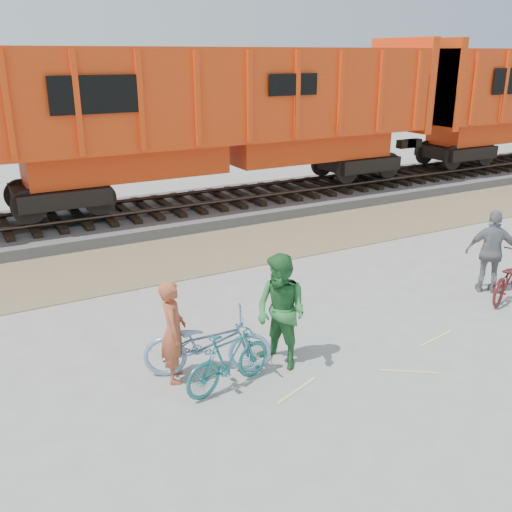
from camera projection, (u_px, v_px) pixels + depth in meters
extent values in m
plane|color=#9E9E99|center=(322.00, 351.00, 9.50)|extent=(120.00, 120.00, 0.00)
cube|color=#887454|center=(194.00, 254.00, 14.04)|extent=(120.00, 3.00, 0.02)
cube|color=slate|center=(147.00, 215.00, 16.88)|extent=(120.00, 4.00, 0.30)
cube|color=black|center=(147.00, 208.00, 16.81)|extent=(0.22, 2.60, 0.12)
cube|color=black|center=(327.00, 185.00, 19.75)|extent=(0.22, 2.60, 0.12)
cylinder|color=#382821|center=(155.00, 210.00, 16.18)|extent=(120.00, 0.12, 0.12)
cylinder|color=#382821|center=(139.00, 199.00, 17.36)|extent=(120.00, 0.12, 0.12)
cube|color=black|center=(226.00, 180.00, 17.80)|extent=(11.20, 2.20, 0.80)
cube|color=red|center=(226.00, 153.00, 17.52)|extent=(11.76, 1.65, 0.90)
cube|color=red|center=(225.00, 94.00, 16.93)|extent=(14.00, 3.00, 2.60)
cube|color=red|center=(401.00, 85.00, 20.00)|extent=(0.30, 3.06, 3.10)
cube|color=black|center=(96.00, 95.00, 13.66)|extent=(2.20, 0.04, 0.90)
cube|color=red|center=(428.00, 84.00, 20.59)|extent=(0.30, 3.06, 3.10)
imported|color=#7096B8|center=(207.00, 344.00, 8.66)|extent=(2.06, 1.38, 1.02)
imported|color=#1F6C73|center=(229.00, 360.00, 8.31)|extent=(1.58, 0.74, 0.92)
imported|color=#551A1A|center=(509.00, 276.00, 11.43)|extent=(1.84, 1.20, 0.91)
imported|color=#A94D30|center=(173.00, 331.00, 8.42)|extent=(0.55, 0.67, 1.60)
imported|color=#2B7035|center=(281.00, 312.00, 8.77)|extent=(0.94, 1.07, 1.84)
imported|color=slate|center=(492.00, 252.00, 11.57)|extent=(1.05, 0.98, 1.73)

